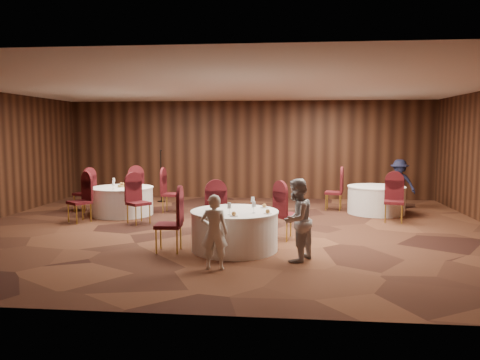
# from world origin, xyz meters

# --- Properties ---
(ground) EXTENTS (12.00, 12.00, 0.00)m
(ground) POSITION_xyz_m (0.00, 0.00, 0.00)
(ground) COLOR black
(ground) RESTS_ON ground
(room_shell) EXTENTS (12.00, 12.00, 12.00)m
(room_shell) POSITION_xyz_m (0.00, 0.00, 1.96)
(room_shell) COLOR silver
(room_shell) RESTS_ON ground
(table_main) EXTENTS (1.64, 1.64, 0.74)m
(table_main) POSITION_xyz_m (0.30, -1.84, 0.38)
(table_main) COLOR white
(table_main) RESTS_ON ground
(table_left) EXTENTS (1.63, 1.63, 0.74)m
(table_left) POSITION_xyz_m (-3.06, 1.52, 0.38)
(table_left) COLOR white
(table_left) RESTS_ON ground
(table_right) EXTENTS (1.53, 1.53, 0.74)m
(table_right) POSITION_xyz_m (3.67, 2.38, 0.38)
(table_right) COLOR white
(table_right) RESTS_ON ground
(chairs_main) EXTENTS (2.85, 1.93, 1.00)m
(chairs_main) POSITION_xyz_m (0.06, -1.24, 0.50)
(chairs_main) COLOR #3A0D0B
(chairs_main) RESTS_ON ground
(chairs_left) EXTENTS (3.05, 3.17, 1.00)m
(chairs_left) POSITION_xyz_m (-3.07, 1.55, 0.50)
(chairs_left) COLOR #3A0D0B
(chairs_left) RESTS_ON ground
(chairs_right) EXTENTS (1.91, 2.24, 1.00)m
(chairs_right) POSITION_xyz_m (3.23, 2.04, 0.50)
(chairs_right) COLOR #3A0D0B
(chairs_right) RESTS_ON ground
(tabletop_main) EXTENTS (1.12, 1.09, 0.22)m
(tabletop_main) POSITION_xyz_m (0.46, -1.95, 0.84)
(tabletop_main) COLOR silver
(tabletop_main) RESTS_ON table_main
(tabletop_left) EXTENTS (0.83, 0.79, 0.22)m
(tabletop_left) POSITION_xyz_m (-3.06, 1.51, 0.82)
(tabletop_left) COLOR silver
(tabletop_left) RESTS_ON table_left
(tabletop_right) EXTENTS (0.08, 0.08, 0.22)m
(tabletop_right) POSITION_xyz_m (3.88, 2.15, 0.90)
(tabletop_right) COLOR silver
(tabletop_right) RESTS_ON table_right
(mic_stand) EXTENTS (0.24, 0.24, 1.63)m
(mic_stand) POSITION_xyz_m (-2.66, 3.90, 0.48)
(mic_stand) COLOR black
(mic_stand) RESTS_ON ground
(woman_a) EXTENTS (0.44, 0.29, 1.22)m
(woman_a) POSITION_xyz_m (0.11, -3.11, 0.61)
(woman_a) COLOR silver
(woman_a) RESTS_ON ground
(woman_b) EXTENTS (0.81, 0.86, 1.42)m
(woman_b) POSITION_xyz_m (1.43, -2.49, 0.71)
(woman_b) COLOR #A7A6AB
(woman_b) RESTS_ON ground
(man_c) EXTENTS (1.05, 0.88, 1.41)m
(man_c) POSITION_xyz_m (4.49, 3.32, 0.70)
(man_c) COLOR black
(man_c) RESTS_ON ground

